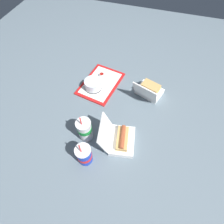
# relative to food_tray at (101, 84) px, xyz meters

# --- Properties ---
(ground_plane) EXTENTS (3.20, 3.20, 0.00)m
(ground_plane) POSITION_rel_food_tray_xyz_m (0.29, 0.22, -0.01)
(ground_plane) COLOR slate
(food_tray) EXTENTS (0.41, 0.32, 0.01)m
(food_tray) POSITION_rel_food_tray_xyz_m (0.00, 0.00, 0.00)
(food_tray) COLOR red
(food_tray) RESTS_ON ground_plane
(cake_container) EXTENTS (0.13, 0.13, 0.07)m
(cake_container) POSITION_rel_food_tray_xyz_m (0.06, -0.04, 0.04)
(cake_container) COLOR black
(cake_container) RESTS_ON food_tray
(ketchup_cup) EXTENTS (0.04, 0.04, 0.02)m
(ketchup_cup) POSITION_rel_food_tray_xyz_m (-0.07, -0.02, 0.02)
(ketchup_cup) COLOR white
(ketchup_cup) RESTS_ON food_tray
(napkin_stack) EXTENTS (0.10, 0.10, 0.00)m
(napkin_stack) POSITION_rel_food_tray_xyz_m (-0.03, -0.03, 0.01)
(napkin_stack) COLOR white
(napkin_stack) RESTS_ON food_tray
(plastic_fork) EXTENTS (0.11, 0.05, 0.00)m
(plastic_fork) POSITION_rel_food_tray_xyz_m (0.00, 0.07, 0.01)
(plastic_fork) COLOR white
(plastic_fork) RESTS_ON food_tray
(clamshell_hotdog_back) EXTENTS (0.23, 0.24, 0.18)m
(clamshell_hotdog_back) POSITION_rel_food_tray_xyz_m (0.43, 0.28, 0.03)
(clamshell_hotdog_back) COLOR white
(clamshell_hotdog_back) RESTS_ON ground_plane
(clamshell_sandwich_corner) EXTENTS (0.24, 0.23, 0.17)m
(clamshell_sandwich_corner) POSITION_rel_food_tray_xyz_m (-0.01, 0.38, 0.04)
(clamshell_sandwich_corner) COLOR white
(clamshell_sandwich_corner) RESTS_ON ground_plane
(soda_cup_left) EXTENTS (0.09, 0.09, 0.23)m
(soda_cup_left) POSITION_rel_food_tray_xyz_m (0.46, 0.06, 0.08)
(soda_cup_left) COLOR white
(soda_cup_left) RESTS_ON ground_plane
(soda_cup_back) EXTENTS (0.09, 0.09, 0.21)m
(soda_cup_back) POSITION_rel_food_tray_xyz_m (0.60, 0.11, 0.07)
(soda_cup_back) COLOR #1938B7
(soda_cup_back) RESTS_ON ground_plane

